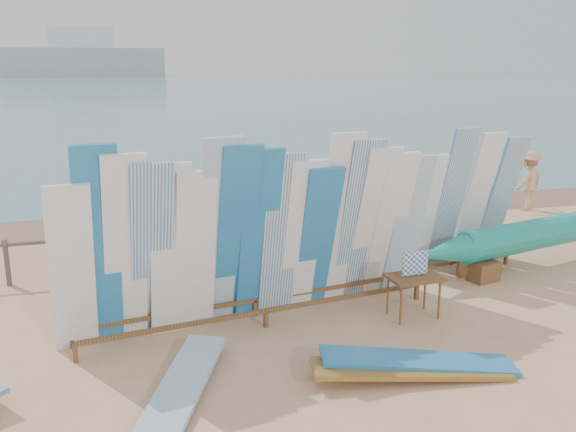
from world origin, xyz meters
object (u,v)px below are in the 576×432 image
object	(u,v)px
vendor_table	(413,295)
beachgoer_6	(277,198)
outrigger_canoe	(548,234)
beachgoer_9	(403,190)
flat_board_d	(418,371)
stroller	(329,221)
beachgoer_extra_0	(528,180)
beachgoer_5	(211,186)
beachgoer_2	(90,214)
beachgoer_4	(165,217)
beachgoer_10	(487,205)
main_surfboard_rack	(258,240)
flat_board_b	(181,397)
side_surfboard_rack	(464,205)
beachgoer_1	(113,220)
beach_chair_left	(232,243)
flat_board_c	(411,377)
beach_chair_right	(265,242)

from	to	relation	value
vendor_table	beachgoer_6	world-z (taller)	beachgoer_6
outrigger_canoe	beachgoer_9	distance (m)	4.16
flat_board_d	stroller	distance (m)	6.41
stroller	beachgoer_extra_0	world-z (taller)	beachgoer_extra_0
vendor_table	stroller	world-z (taller)	stroller
vendor_table	beachgoer_5	xyz separation A→B (m)	(-2.28, 7.61, 0.48)
beachgoer_2	beachgoer_4	bearing A→B (deg)	-179.44
beachgoer_2	beachgoer_9	distance (m)	7.84
beachgoer_2	beachgoer_4	world-z (taller)	beachgoer_4
beachgoer_10	beachgoer_extra_0	bearing A→B (deg)	-112.48
main_surfboard_rack	beachgoer_4	bearing A→B (deg)	99.32
flat_board_b	beachgoer_4	bearing A→B (deg)	110.23
side_surfboard_rack	beachgoer_1	distance (m)	7.47
vendor_table	beachgoer_extra_0	distance (m)	9.00
beachgoer_4	beachgoer_1	size ratio (longest dim) A/B	1.21
stroller	beachgoer_2	bearing A→B (deg)	158.13
beachgoer_1	beachgoer_6	bearing A→B (deg)	-170.78
side_surfboard_rack	beach_chair_left	distance (m)	4.97
beachgoer_4	beachgoer_extra_0	distance (m)	10.51
beachgoer_1	flat_board_d	bearing A→B (deg)	123.55
flat_board_c	beachgoer_extra_0	world-z (taller)	beachgoer_extra_0
flat_board_b	stroller	distance (m)	7.40
beach_chair_left	beachgoer_9	xyz separation A→B (m)	(4.83, 1.61, 0.60)
flat_board_c	flat_board_d	bearing A→B (deg)	-44.58
side_surfboard_rack	beachgoer_5	distance (m)	7.09
vendor_table	beachgoer_extra_0	bearing A→B (deg)	39.20
side_surfboard_rack	outrigger_canoe	xyz separation A→B (m)	(1.90, -0.19, -0.69)
stroller	flat_board_b	bearing A→B (deg)	-141.76
flat_board_b	beachgoer_9	bearing A→B (deg)	70.81
flat_board_c	beachgoer_4	xyz separation A→B (m)	(-2.83, 6.02, 0.94)
beachgoer_2	beachgoer_9	world-z (taller)	beachgoer_2
beachgoer_2	beachgoer_10	xyz separation A→B (m)	(9.20, -0.90, -0.13)
main_surfboard_rack	beachgoer_2	size ratio (longest dim) A/B	3.45
side_surfboard_rack	stroller	xyz separation A→B (m)	(-1.98, 2.60, -0.86)
beach_chair_left	beachgoer_2	bearing A→B (deg)	-165.81
side_surfboard_rack	flat_board_c	world-z (taller)	side_surfboard_rack
flat_board_b	beachgoer_2	world-z (taller)	beachgoer_2
beach_chair_right	beachgoer_2	world-z (taller)	beachgoer_2
beach_chair_right	beachgoer_10	distance (m)	5.54
stroller	beachgoer_1	world-z (taller)	beachgoer_1
main_surfboard_rack	flat_board_c	bearing A→B (deg)	-64.64
flat_board_d	flat_board_c	distance (m)	0.21
stroller	beachgoer_4	xyz separation A→B (m)	(-3.82, -0.44, 0.47)
beachgoer_5	flat_board_d	bearing A→B (deg)	134.75
vendor_table	beachgoer_4	world-z (taller)	beachgoer_4
beachgoer_1	beachgoer_5	distance (m)	3.76
outrigger_canoe	flat_board_b	xyz separation A→B (m)	(-7.93, -3.38, -0.65)
flat_board_b	beachgoer_10	world-z (taller)	beachgoer_10
main_surfboard_rack	beachgoer_2	xyz separation A→B (m)	(-2.79, 4.47, -0.48)
beach_chair_right	beachgoer_1	xyz separation A→B (m)	(-3.22, 0.85, 0.51)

